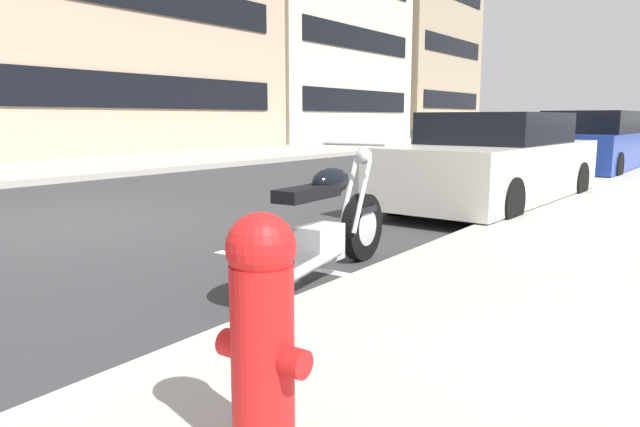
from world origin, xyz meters
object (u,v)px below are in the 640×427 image
at_px(parked_car_at_intersection, 592,144).
at_px(parked_motorcycle, 321,227).
at_px(car_opposite_curb, 450,133).
at_px(parked_car_across_street, 639,134).
at_px(fire_hydrant, 262,330).
at_px(parked_car_far_down_curb, 627,139).
at_px(parked_car_near_corner, 495,163).

bearing_deg(parked_car_at_intersection, parked_motorcycle, -177.75).
distance_m(parked_motorcycle, car_opposite_curb, 21.81).
relative_size(parked_car_across_street, car_opposite_curb, 0.99).
bearing_deg(car_opposite_curb, parked_car_at_intersection, 38.52).
relative_size(parked_car_at_intersection, car_opposite_curb, 1.14).
height_order(parked_motorcycle, fire_hydrant, parked_motorcycle).
xyz_separation_m(parked_car_far_down_curb, fire_hydrant, (-18.81, -1.56, -0.07)).
relative_size(parked_motorcycle, fire_hydrant, 2.45).
bearing_deg(parked_car_at_intersection, car_opposite_curb, 40.78).
bearing_deg(parked_car_near_corner, parked_motorcycle, -175.23).
relative_size(parked_car_across_street, fire_hydrant, 4.61).
height_order(parked_car_at_intersection, parked_car_across_street, parked_car_across_street).
xyz_separation_m(parked_motorcycle, parked_car_far_down_curb, (16.37, 0.08, 0.24)).
xyz_separation_m(parked_motorcycle, parked_car_across_street, (21.53, 0.40, 0.28)).
height_order(parked_car_at_intersection, car_opposite_curb, parked_car_at_intersection).
height_order(parked_motorcycle, parked_car_across_street, parked_car_across_street).
distance_m(parked_car_at_intersection, fire_hydrant, 13.64).
bearing_deg(parked_car_far_down_curb, parked_car_across_street, 0.22).
xyz_separation_m(parked_car_at_intersection, parked_car_across_street, (10.41, 0.33, -0.00)).
relative_size(parked_car_far_down_curb, parked_car_across_street, 1.12).
distance_m(parked_motorcycle, parked_car_at_intersection, 11.12).
bearing_deg(parked_car_near_corner, car_opposite_curb, 27.89).
distance_m(parked_car_near_corner, car_opposite_curb, 17.41).
bearing_deg(parked_car_near_corner, parked_car_far_down_curb, 2.15).
distance_m(parked_motorcycle, parked_car_across_street, 21.53).
height_order(parked_car_far_down_curb, parked_car_across_street, parked_car_across_street).
relative_size(parked_motorcycle, car_opposite_curb, 0.53).
relative_size(parked_car_near_corner, parked_car_far_down_curb, 1.04).
distance_m(parked_motorcycle, fire_hydrant, 2.86).
bearing_deg(parked_car_near_corner, parked_car_across_street, 3.40).
distance_m(parked_car_at_intersection, parked_car_far_down_curb, 5.26).
relative_size(parked_car_at_intersection, fire_hydrant, 5.29).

